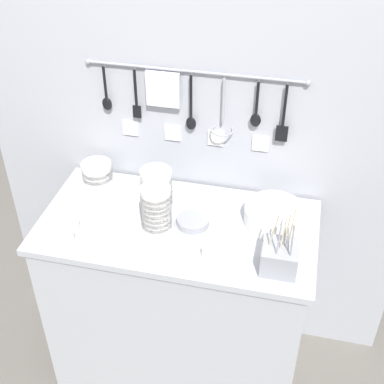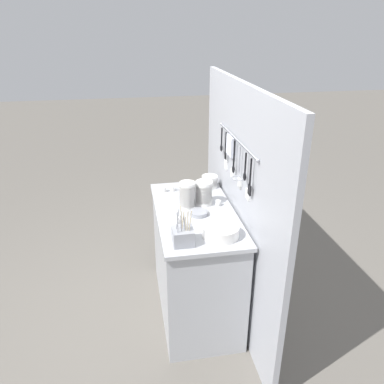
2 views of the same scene
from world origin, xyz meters
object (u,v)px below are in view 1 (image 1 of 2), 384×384
object	(u,v)px
bowl_stack_wide_centre	(157,190)
bowl_stack_short_front	(97,173)
cutlery_caddy	(280,257)
cup_edge_far	(69,236)
plate_stack	(274,215)
cup_front_right	(75,224)
bowl_stack_tall_left	(156,209)
cup_edge_near	(175,191)
cup_back_left	(207,252)
steel_mixing_bowl	(193,221)

from	to	relation	value
bowl_stack_wide_centre	bowl_stack_short_front	xyz separation A→B (m)	(-0.32, 0.12, -0.04)
cutlery_caddy	cup_edge_far	size ratio (longest dim) A/B	5.86
plate_stack	cup_front_right	size ratio (longest dim) A/B	5.48
bowl_stack_tall_left	cup_front_right	distance (m)	0.35
cup_edge_near	plate_stack	bearing A→B (deg)	-11.48
bowl_stack_wide_centre	cup_back_left	distance (m)	0.38
bowl_stack_short_front	cup_front_right	distance (m)	0.33
bowl_stack_wide_centre	cup_edge_near	size ratio (longest dim) A/B	4.25
steel_mixing_bowl	cup_front_right	size ratio (longest dim) A/B	2.98
bowl_stack_short_front	steel_mixing_bowl	xyz separation A→B (m)	(0.50, -0.19, -0.04)
cup_edge_far	cup_back_left	world-z (taller)	same
plate_stack	cup_front_right	bearing A→B (deg)	-164.14
cup_edge_near	cup_back_left	xyz separation A→B (m)	(0.22, -0.36, 0.00)
cup_edge_near	steel_mixing_bowl	bearing A→B (deg)	-55.61
cutlery_caddy	cup_edge_near	size ratio (longest dim) A/B	5.86
bowl_stack_wide_centre	steel_mixing_bowl	world-z (taller)	bowl_stack_wide_centre
cup_back_left	bowl_stack_short_front	bearing A→B (deg)	147.95
plate_stack	cup_front_right	xyz separation A→B (m)	(-0.79, -0.23, -0.02)
plate_stack	cup_back_left	size ratio (longest dim) A/B	5.48
bowl_stack_short_front	cup_edge_near	world-z (taller)	bowl_stack_short_front
cup_edge_far	cutlery_caddy	bearing A→B (deg)	2.43
steel_mixing_bowl	bowl_stack_tall_left	bearing A→B (deg)	-155.26
steel_mixing_bowl	cutlery_caddy	bearing A→B (deg)	-25.14
bowl_stack_wide_centre	cutlery_caddy	xyz separation A→B (m)	(0.55, -0.25, -0.04)
cup_back_left	cup_front_right	xyz separation A→B (m)	(-0.56, 0.04, 0.00)
cutlery_caddy	cup_back_left	bearing A→B (deg)	-179.80
bowl_stack_short_front	cup_edge_far	bearing A→B (deg)	-85.27
bowl_stack_wide_centre	bowl_stack_short_front	bearing A→B (deg)	159.66
bowl_stack_tall_left	plate_stack	size ratio (longest dim) A/B	0.85
plate_stack	cup_back_left	bearing A→B (deg)	-130.96
steel_mixing_bowl	cutlery_caddy	distance (m)	0.41
cup_edge_far	cup_back_left	bearing A→B (deg)	3.55
bowl_stack_tall_left	bowl_stack_wide_centre	xyz separation A→B (m)	(-0.04, 0.14, -0.01)
bowl_stack_short_front	cup_back_left	distance (m)	0.70
bowl_stack_wide_centre	cup_front_right	world-z (taller)	bowl_stack_wide_centre
bowl_stack_short_front	cup_front_right	xyz separation A→B (m)	(0.03, -0.33, -0.03)
cup_edge_far	cup_back_left	size ratio (longest dim) A/B	1.00
steel_mixing_bowl	cutlery_caddy	xyz separation A→B (m)	(0.37, -0.18, 0.04)
cup_front_right	cup_edge_far	bearing A→B (deg)	-84.57
cup_front_right	cup_back_left	bearing A→B (deg)	-3.97
bowl_stack_wide_centre	cup_back_left	size ratio (longest dim) A/B	4.25
bowl_stack_short_front	cup_edge_far	world-z (taller)	bowl_stack_short_front
bowl_stack_wide_centre	plate_stack	bearing A→B (deg)	1.50
bowl_stack_short_front	cup_edge_near	bearing A→B (deg)	-2.16
bowl_stack_short_front	steel_mixing_bowl	size ratio (longest dim) A/B	1.02
bowl_stack_tall_left	bowl_stack_wide_centre	bearing A→B (deg)	105.56
bowl_stack_wide_centre	steel_mixing_bowl	size ratio (longest dim) A/B	1.43
steel_mixing_bowl	cup_edge_far	world-z (taller)	cup_edge_far
plate_stack	cup_edge_near	size ratio (longest dim) A/B	5.48
plate_stack	steel_mixing_bowl	xyz separation A→B (m)	(-0.33, -0.09, -0.02)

